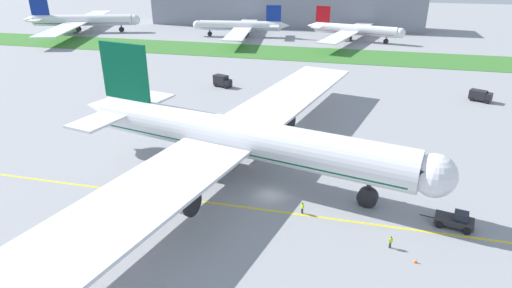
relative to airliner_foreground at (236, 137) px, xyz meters
name	(u,v)px	position (x,y,z in m)	size (l,w,h in m)	color
ground_plane	(270,195)	(6.48, -4.94, -6.38)	(600.00, 600.00, 0.00)	gray
apron_taxi_line	(264,210)	(6.48, -8.87, -6.37)	(280.00, 0.36, 0.01)	yellow
grass_median_strip	(330,55)	(6.48, 92.71, -6.33)	(320.00, 24.00, 0.10)	#38722D
airliner_foreground	(236,137)	(0.00, 0.00, 0.00)	(60.52, 98.11, 18.77)	white
pushback_tug	(455,220)	(30.72, -6.93, -5.35)	(6.46, 3.31, 2.23)	#26262B
ground_crew_wingwalker_port	(391,241)	(22.68, -13.29, -5.42)	(0.47, 0.43, 1.57)	black
ground_crew_marshaller_front	(302,207)	(11.61, -8.47, -5.38)	(0.47, 0.48, 1.65)	black
ground_crew_wingwalker_starboard	(77,223)	(-15.13, -18.87, -5.42)	(0.47, 0.43, 1.57)	black
traffic_cone_port_wing	(416,261)	(25.37, -15.39, -6.09)	(0.36, 0.36, 0.58)	#F2590C
service_truck_baggage_loader	(481,95)	(45.25, 49.59, -4.96)	(5.28, 4.19, 2.53)	black
service_truck_fuel_bowser	(222,81)	(-17.49, 46.59, -4.78)	(5.31, 3.83, 3.01)	black
parked_airliner_far_left	(81,21)	(-105.63, 115.16, -1.23)	(49.46, 80.94, 15.15)	white
parked_airliner_far_centre	(241,26)	(-33.41, 121.40, -1.97)	(40.96, 65.71, 12.99)	white
parked_airliner_far_right	(354,30)	(13.00, 122.41, -1.99)	(39.23, 63.08, 12.94)	white
terminal_building	(283,7)	(-21.87, 155.94, 2.62)	(129.48, 20.00, 18.00)	gray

